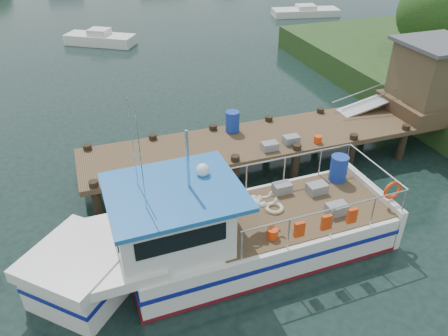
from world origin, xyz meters
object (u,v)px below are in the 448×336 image
object	(u,v)px
moored_b	(100,39)
moored_c	(305,12)
dock	(380,100)
lobster_boat	(217,235)

from	to	relation	value
moored_b	moored_c	world-z (taller)	moored_b
dock	moored_b	bearing A→B (deg)	116.17
moored_c	moored_b	bearing A→B (deg)	-149.33
lobster_boat	moored_b	xyz separation A→B (m)	(-1.04, 24.51, -0.58)
dock	moored_b	world-z (taller)	dock
dock	lobster_boat	distance (m)	9.95
lobster_boat	moored_c	xyz separation A→B (m)	(17.83, 27.54, -0.64)
dock	moored_c	distance (m)	24.81
dock	moored_b	size ratio (longest dim) A/B	3.14
moored_b	lobster_boat	bearing A→B (deg)	-90.03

